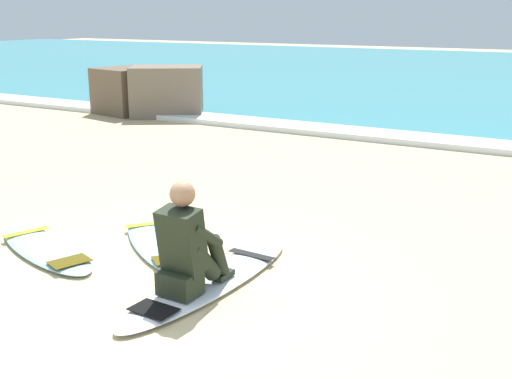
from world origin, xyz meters
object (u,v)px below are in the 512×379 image
object	(u,v)px
surfer_seated	(188,248)
surfboard_spare_far	(45,248)
surfboard_spare_near	(158,242)
surfboard_main	(211,281)

from	to	relation	value
surfer_seated	surfboard_spare_far	bearing A→B (deg)	175.82
surfboard_spare_near	surfboard_spare_far	bearing A→B (deg)	-140.98
surfboard_main	surfboard_spare_far	size ratio (longest dim) A/B	1.26
surfboard_main	surfer_seated	xyz separation A→B (m)	(-0.02, -0.29, 0.40)
surfboard_spare_near	surfboard_spare_far	size ratio (longest dim) A/B	0.94
surfboard_spare_near	surfboard_spare_far	world-z (taller)	same
surfer_seated	surfboard_spare_near	size ratio (longest dim) A/B	0.54
surfboard_main	surfboard_spare_far	world-z (taller)	same
surfboard_main	surfboard_spare_near	bearing A→B (deg)	151.64
surfboard_spare_near	surfboard_spare_far	distance (m)	1.12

